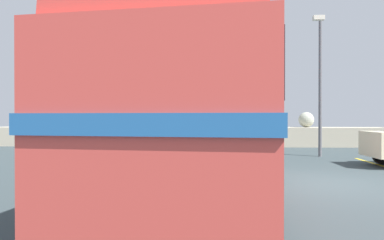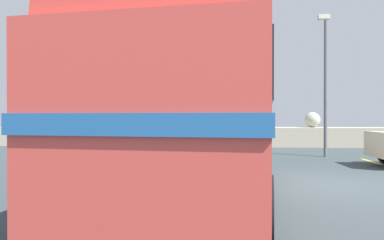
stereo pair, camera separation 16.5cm
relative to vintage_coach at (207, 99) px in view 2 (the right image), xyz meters
name	(u,v)px [view 2 (the right image)]	position (x,y,z in m)	size (l,w,h in m)	color
ground	(331,185)	(3.02, 1.88, -2.04)	(32.00, 26.00, 0.02)	#323D40
breakwater	(266,134)	(2.99, 13.67, -1.36)	(31.36, 2.54, 2.46)	#AAA28C
vintage_coach	(207,99)	(0.00, 0.00, 0.00)	(3.56, 8.83, 3.70)	black
lamp_post	(325,79)	(4.70, 8.15, 1.25)	(0.58, 0.91, 5.79)	#5B5B60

